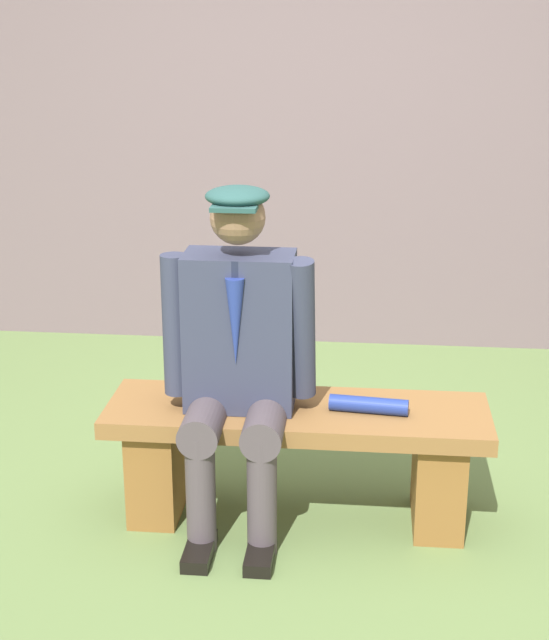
{
  "coord_description": "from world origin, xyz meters",
  "views": [
    {
      "loc": [
        -0.25,
        3.36,
        1.94
      ],
      "look_at": [
        0.09,
        0.0,
        0.81
      ],
      "focal_mm": 53.83,
      "sensor_mm": 36.0,
      "label": 1
    }
  ],
  "objects": [
    {
      "name": "ground_plane",
      "position": [
        0.0,
        0.0,
        0.0
      ],
      "size": [
        30.0,
        30.0,
        0.0
      ],
      "primitive_type": "plane",
      "color": "#607A44"
    },
    {
      "name": "seated_man",
      "position": [
        0.22,
        0.06,
        0.71
      ],
      "size": [
        0.58,
        0.57,
        1.32
      ],
      "color": "#31354C",
      "rests_on": "ground"
    },
    {
      "name": "rolled_magazine",
      "position": [
        -0.27,
        0.02,
        0.5
      ],
      "size": [
        0.3,
        0.09,
        0.06
      ],
      "primitive_type": "cylinder",
      "rotation": [
        0.0,
        1.57,
        -0.1
      ],
      "color": "navy",
      "rests_on": "bench"
    },
    {
      "name": "stadium_wall",
      "position": [
        0.0,
        -2.17,
        1.09
      ],
      "size": [
        12.0,
        0.24,
        2.19
      ],
      "primitive_type": "cube",
      "color": "#6D5B61",
      "rests_on": "ground"
    },
    {
      "name": "bench",
      "position": [
        0.0,
        0.0,
        0.3
      ],
      "size": [
        1.47,
        0.44,
        0.46
      ],
      "color": "brown",
      "rests_on": "ground"
    }
  ]
}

